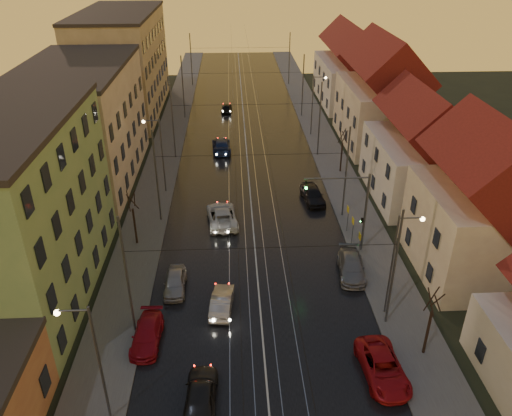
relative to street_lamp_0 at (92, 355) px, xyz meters
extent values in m
cube|color=black|center=(9.10, 38.00, -4.87)|extent=(16.00, 120.00, 0.04)
cube|color=#4C4C4C|center=(-0.90, 38.00, -4.81)|extent=(4.00, 120.00, 0.15)
cube|color=#4C4C4C|center=(19.10, 38.00, -4.81)|extent=(4.00, 120.00, 0.15)
cube|color=gray|center=(6.90, 38.00, -4.83)|extent=(0.06, 120.00, 0.03)
cube|color=gray|center=(8.33, 38.00, -4.83)|extent=(0.06, 120.00, 0.03)
cube|color=gray|center=(9.87, 38.00, -4.83)|extent=(0.06, 120.00, 0.03)
cube|color=gray|center=(11.30, 38.00, -4.83)|extent=(0.06, 120.00, 0.03)
cube|color=#6E965F|center=(-8.40, 12.00, 1.61)|extent=(10.00, 18.00, 13.00)
cube|color=tan|center=(-8.40, 32.00, 1.11)|extent=(10.00, 20.00, 12.00)
cube|color=#958460|center=(-8.40, 56.00, 2.11)|extent=(10.00, 24.00, 14.00)
cube|color=beige|center=(26.10, 13.00, -1.39)|extent=(8.50, 10.00, 7.00)
pyramid|color=#5A1714|center=(26.10, 13.00, 4.01)|extent=(8.67, 10.20, 3.80)
cube|color=silver|center=(26.10, 26.00, -1.89)|extent=(9.00, 12.00, 6.00)
pyramid|color=#5A1714|center=(26.10, 26.00, 2.71)|extent=(9.18, 12.24, 3.20)
cube|color=beige|center=(26.10, 41.00, -1.14)|extent=(9.00, 14.00, 7.50)
pyramid|color=#5A1714|center=(26.10, 41.00, 4.61)|extent=(9.18, 14.28, 4.00)
cube|color=silver|center=(26.10, 59.00, -1.64)|extent=(9.00, 16.00, 6.50)
pyramid|color=#5A1714|center=(26.10, 59.00, 3.36)|extent=(9.18, 16.32, 3.50)
cylinder|color=#595B60|center=(0.50, 7.00, -0.39)|extent=(0.16, 0.16, 9.00)
cylinder|color=#595B60|center=(17.70, 7.00, -0.39)|extent=(0.16, 0.16, 9.00)
cylinder|color=#595B60|center=(0.50, 22.00, -0.39)|extent=(0.16, 0.16, 9.00)
cylinder|color=#595B60|center=(17.70, 22.00, -0.39)|extent=(0.16, 0.16, 9.00)
cylinder|color=#595B60|center=(0.50, 37.00, -0.39)|extent=(0.16, 0.16, 9.00)
cylinder|color=#595B60|center=(17.70, 37.00, -0.39)|extent=(0.16, 0.16, 9.00)
cylinder|color=#595B60|center=(0.50, 52.00, -0.39)|extent=(0.16, 0.16, 9.00)
cylinder|color=#595B60|center=(17.70, 52.00, -0.39)|extent=(0.16, 0.16, 9.00)
cylinder|color=#595B60|center=(0.50, 70.00, -0.39)|extent=(0.16, 0.16, 9.00)
cylinder|color=#595B60|center=(17.70, 70.00, -0.39)|extent=(0.16, 0.16, 9.00)
cylinder|color=#595B60|center=(0.30, 0.00, -0.89)|extent=(0.14, 0.14, 8.00)
cylinder|color=#595B60|center=(-0.50, 0.00, 2.91)|extent=(1.60, 0.10, 0.10)
sphere|color=#FFD88C|center=(-1.22, 0.00, 2.81)|extent=(0.32, 0.32, 0.32)
cylinder|color=#595B60|center=(17.90, 8.00, -0.89)|extent=(0.14, 0.14, 8.00)
cylinder|color=#595B60|center=(18.70, 8.00, 2.91)|extent=(1.60, 0.10, 0.10)
sphere|color=#FFD88C|center=(19.42, 8.00, 2.81)|extent=(0.32, 0.32, 0.32)
cylinder|color=#595B60|center=(0.30, 28.00, -0.89)|extent=(0.14, 0.14, 8.00)
cylinder|color=#595B60|center=(-0.50, 28.00, 2.91)|extent=(1.60, 0.10, 0.10)
sphere|color=#FFD88C|center=(-1.22, 28.00, 2.81)|extent=(0.32, 0.32, 0.32)
cylinder|color=#595B60|center=(17.90, 44.00, -0.89)|extent=(0.14, 0.14, 8.00)
cylinder|color=#595B60|center=(18.70, 44.00, 2.91)|extent=(1.60, 0.10, 0.10)
sphere|color=#FFD88C|center=(19.42, 44.00, 2.81)|extent=(0.32, 0.32, 0.32)
cylinder|color=#595B60|center=(18.10, 16.00, -1.29)|extent=(0.20, 0.20, 7.20)
cylinder|color=#595B60|center=(15.50, 16.00, 2.01)|extent=(5.20, 0.14, 0.14)
imported|color=black|center=(13.10, 16.00, 1.41)|extent=(0.15, 0.18, 0.90)
sphere|color=#19FF3F|center=(13.10, 15.88, 1.26)|extent=(0.20, 0.20, 0.20)
cylinder|color=black|center=(-1.10, 18.00, -3.14)|extent=(0.18, 0.18, 3.50)
cylinder|color=black|center=(-0.86, 18.09, -0.59)|extent=(0.37, 0.92, 1.61)
cylinder|color=black|center=(-1.18, 18.23, -0.59)|extent=(0.91, 0.40, 1.61)
cylinder|color=black|center=(-1.33, 17.91, -0.59)|extent=(0.37, 0.92, 1.61)
cylinder|color=black|center=(-0.97, 17.78, -0.59)|extent=(0.84, 0.54, 1.62)
cylinder|color=black|center=(19.30, 4.00, -3.14)|extent=(0.18, 0.18, 3.50)
cylinder|color=black|center=(19.54, 4.09, -0.59)|extent=(0.37, 0.92, 1.61)
cylinder|color=black|center=(19.22, 4.23, -0.59)|extent=(0.91, 0.40, 1.61)
cylinder|color=black|center=(19.07, 3.91, -0.59)|extent=(0.37, 0.92, 1.61)
cylinder|color=black|center=(19.43, 3.78, -0.59)|extent=(0.84, 0.54, 1.62)
cylinder|color=black|center=(19.50, 32.00, -3.14)|extent=(0.18, 0.18, 3.50)
cylinder|color=black|center=(19.74, 32.09, -0.59)|extent=(0.37, 0.92, 1.61)
cylinder|color=black|center=(19.42, 32.23, -0.59)|extent=(0.91, 0.40, 1.61)
cylinder|color=black|center=(19.27, 31.91, -0.59)|extent=(0.37, 0.92, 1.61)
cylinder|color=black|center=(19.63, 31.78, -0.59)|extent=(0.84, 0.54, 1.62)
imported|color=black|center=(5.27, 0.79, -4.12)|extent=(1.98, 4.57, 1.54)
imported|color=#9F9EA3|center=(6.38, 9.03, -4.21)|extent=(1.85, 4.21, 1.34)
imported|color=silver|center=(6.25, 21.30, -4.10)|extent=(3.20, 5.88, 1.57)
imported|color=#19264B|center=(6.00, 38.94, -4.10)|extent=(2.50, 5.53, 1.57)
imported|color=black|center=(6.59, 54.69, -4.24)|extent=(1.71, 3.86, 1.29)
imported|color=maroon|center=(1.50, 5.96, -4.25)|extent=(1.95, 4.45, 1.27)
imported|color=#9A9A9F|center=(2.82, 11.50, -4.21)|extent=(1.61, 3.96, 1.35)
imported|color=#AD1117|center=(16.15, 2.36, -4.18)|extent=(2.65, 5.21, 1.41)
imported|color=gray|center=(16.53, 12.79, -4.19)|extent=(2.46, 5.00, 1.40)
imported|color=black|center=(15.30, 25.10, -4.10)|extent=(2.38, 4.82, 1.58)
camera|label=1|loc=(7.42, -19.01, 18.74)|focal=35.00mm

